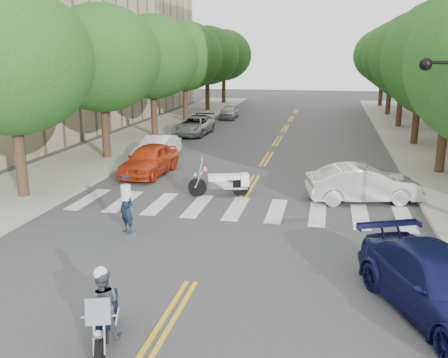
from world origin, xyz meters
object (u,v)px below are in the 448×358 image
(motorcycle_police, at_px, (103,309))
(convertible, at_px, (363,184))
(sedan_blue, at_px, (441,286))
(motorcycle_parked, at_px, (224,182))
(officer_standing, at_px, (127,210))

(motorcycle_police, distance_m, convertible, 12.99)
(motorcycle_police, height_order, sedan_blue, motorcycle_police)
(motorcycle_parked, bearing_deg, motorcycle_police, 161.70)
(motorcycle_police, distance_m, motorcycle_parked, 11.31)
(motorcycle_police, bearing_deg, convertible, -135.47)
(officer_standing, bearing_deg, convertible, 63.24)
(officer_standing, distance_m, convertible, 9.54)
(motorcycle_police, relative_size, motorcycle_parked, 0.83)
(officer_standing, distance_m, sedan_blue, 9.80)
(motorcycle_police, relative_size, convertible, 0.46)
(motorcycle_police, xyz_separation_m, motorcycle_parked, (0.17, 11.31, -0.20))
(officer_standing, relative_size, convertible, 0.35)
(motorcycle_police, bearing_deg, motorcycle_parked, -109.77)
(motorcycle_police, relative_size, sedan_blue, 0.40)
(motorcycle_police, xyz_separation_m, officer_standing, (-2.10, 6.29, 0.01))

